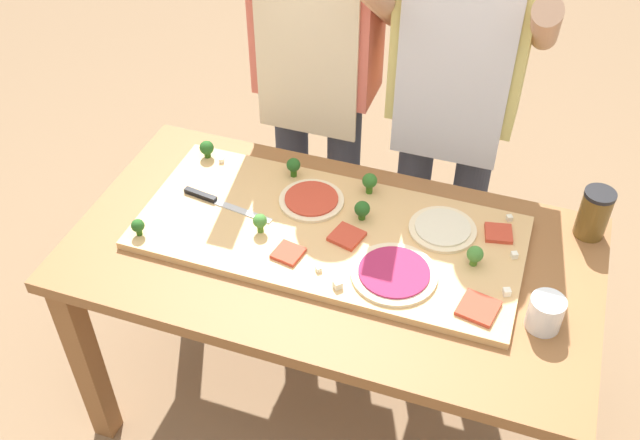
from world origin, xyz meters
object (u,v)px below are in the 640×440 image
(broccoli_floret_back_mid, at_px, (207,148))
(cheese_crumble_e, at_px, (317,269))
(prep_table, at_px, (332,275))
(pizza_whole_beet_magenta, at_px, (394,273))
(pizza_whole_tomato_red, at_px, (312,200))
(sauce_jar, at_px, (594,213))
(broccoli_floret_front_left, at_px, (362,209))
(cheese_crumble_b, at_px, (507,292))
(broccoli_floret_back_right, at_px, (293,166))
(cheese_crumble_a, at_px, (509,218))
(pizza_whole_cheese_artichoke, at_px, (443,229))
(flour_cup, at_px, (545,315))
(broccoli_floret_back_left, at_px, (370,182))
(cheese_crumble_f, at_px, (514,255))
(cook_right, at_px, (455,88))
(pizza_slice_near_left, at_px, (347,236))
(broccoli_floret_front_mid, at_px, (475,255))
(pizza_slice_far_right, at_px, (478,308))
(cheese_crumble_d, at_px, (221,160))
(chefs_knife, at_px, (215,201))
(cheese_crumble_c, at_px, (338,285))
(pizza_slice_center, at_px, (288,253))
(broccoli_floret_center_left, at_px, (260,222))
(cook_left, at_px, (316,64))
(broccoli_floret_center_right, at_px, (138,226))

(broccoli_floret_back_mid, distance_m, cheese_crumble_e, 0.63)
(prep_table, distance_m, pizza_whole_beet_magenta, 0.25)
(pizza_whole_tomato_red, height_order, sauce_jar, sauce_jar)
(broccoli_floret_front_left, bearing_deg, cheese_crumble_b, -20.10)
(broccoli_floret_back_right, xyz_separation_m, cheese_crumble_a, (0.67, 0.01, -0.03))
(pizza_whole_cheese_artichoke, xyz_separation_m, flour_cup, (0.31, -0.24, 0.01))
(broccoli_floret_back_mid, height_order, flour_cup, flour_cup)
(broccoli_floret_back_left, xyz_separation_m, cheese_crumble_f, (0.46, -0.14, -0.03))
(broccoli_floret_back_mid, height_order, cook_right, cook_right)
(pizza_whole_beet_magenta, bearing_deg, cook_right, 89.15)
(pizza_whole_cheese_artichoke, relative_size, cheese_crumble_e, 13.81)
(pizza_whole_beet_magenta, distance_m, pizza_slice_near_left, 0.19)
(cheese_crumble_e, distance_m, cook_right, 0.77)
(broccoli_floret_front_mid, bearing_deg, cheese_crumble_f, 31.98)
(pizza_whole_beet_magenta, relative_size, pizza_slice_far_right, 2.47)
(broccoli_floret_front_left, bearing_deg, broccoli_floret_back_right, 154.61)
(pizza_slice_far_right, relative_size, cheese_crumble_d, 6.53)
(broccoli_floret_back_mid, distance_m, cheese_crumble_f, 1.02)
(cheese_crumble_e, bearing_deg, sauce_jar, 31.57)
(chefs_knife, height_order, broccoli_floret_back_left, broccoli_floret_back_left)
(broccoli_floret_back_mid, relative_size, cook_right, 0.04)
(cheese_crumble_e, bearing_deg, cheese_crumble_c, -29.89)
(broccoli_floret_front_mid, xyz_separation_m, flour_cup, (0.21, -0.14, -0.02))
(cheese_crumble_b, relative_size, flour_cup, 0.20)
(prep_table, bearing_deg, pizza_slice_far_right, -14.47)
(pizza_whole_tomato_red, distance_m, cook_right, 0.58)
(broccoli_floret_back_right, distance_m, flour_cup, 0.88)
(pizza_slice_near_left, height_order, broccoli_floret_front_left, broccoli_floret_front_left)
(broccoli_floret_back_left, height_order, cheese_crumble_b, broccoli_floret_back_left)
(cheese_crumble_a, height_order, cheese_crumble_d, cheese_crumble_a)
(broccoli_floret_front_mid, bearing_deg, pizza_slice_near_left, -177.85)
(pizza_slice_center, distance_m, cheese_crumble_d, 0.48)
(pizza_whole_cheese_artichoke, bearing_deg, pizza_whole_beet_magenta, -111.56)
(pizza_slice_center, relative_size, cheese_crumble_a, 4.70)
(broccoli_floret_center_left, distance_m, cook_left, 0.64)
(broccoli_floret_center_right, relative_size, broccoli_floret_back_left, 0.78)
(broccoli_floret_center_right, bearing_deg, pizza_whole_beet_magenta, 6.41)
(pizza_slice_near_left, bearing_deg, cheese_crumble_b, -8.58)
(sauce_jar, bearing_deg, pizza_slice_far_right, -120.84)
(broccoli_floret_front_left, xyz_separation_m, cheese_crumble_d, (-0.50, 0.11, -0.03))
(prep_table, relative_size, pizza_whole_beet_magenta, 6.35)
(chefs_knife, xyz_separation_m, cheese_crumble_f, (0.89, 0.06, 0.00))
(prep_table, height_order, pizza_slice_center, pizza_slice_center)
(cook_right, bearing_deg, cheese_crumble_a, -52.74)
(pizza_whole_tomato_red, xyz_separation_m, cheese_crumble_f, (0.61, -0.04, 0.00))
(broccoli_floret_back_right, bearing_deg, cheese_crumble_b, -22.10)
(broccoli_floret_back_left, bearing_deg, cheese_crumble_b, -31.90)
(chefs_knife, xyz_separation_m, broccoli_floret_back_right, (0.18, 0.20, 0.03))
(cheese_crumble_f, bearing_deg, cheese_crumble_d, 172.21)
(broccoli_floret_center_left, bearing_deg, flour_cup, -4.91)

